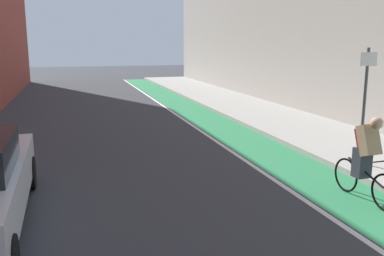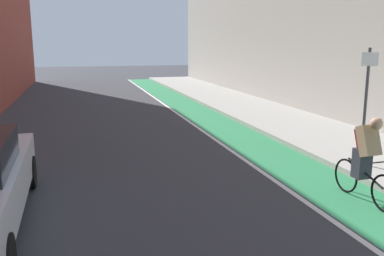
# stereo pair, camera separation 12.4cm
# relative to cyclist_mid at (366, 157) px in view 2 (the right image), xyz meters

# --- Properties ---
(ground_plane) EXTENTS (86.15, 86.15, 0.00)m
(ground_plane) POSITION_rel_cyclist_mid_xyz_m (-3.61, 6.46, -0.85)
(ground_plane) COLOR #38383D
(bike_lane_paint) EXTENTS (1.60, 39.16, 0.00)m
(bike_lane_paint) POSITION_rel_cyclist_mid_xyz_m (-0.14, 8.46, -0.85)
(bike_lane_paint) COLOR #2D8451
(bike_lane_paint) RESTS_ON ground
(lane_divider_stripe) EXTENTS (0.12, 39.16, 0.00)m
(lane_divider_stripe) POSITION_rel_cyclist_mid_xyz_m (-1.04, 8.46, -0.85)
(lane_divider_stripe) COLOR white
(lane_divider_stripe) RESTS_ON ground
(sidewalk_right) EXTENTS (3.37, 39.16, 0.14)m
(sidewalk_right) POSITION_rel_cyclist_mid_xyz_m (2.34, 8.46, -0.78)
(sidewalk_right) COLOR #A8A59E
(sidewalk_right) RESTS_ON ground
(cyclist_mid) EXTENTS (0.48, 1.72, 1.62)m
(cyclist_mid) POSITION_rel_cyclist_mid_xyz_m (0.00, 0.00, 0.00)
(cyclist_mid) COLOR black
(cyclist_mid) RESTS_ON ground
(street_sign_post) EXTENTS (0.44, 0.07, 2.66)m
(street_sign_post) POSITION_rel_cyclist_mid_xyz_m (1.24, 1.70, 0.87)
(street_sign_post) COLOR #4C4C51
(street_sign_post) RESTS_ON sidewalk_right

